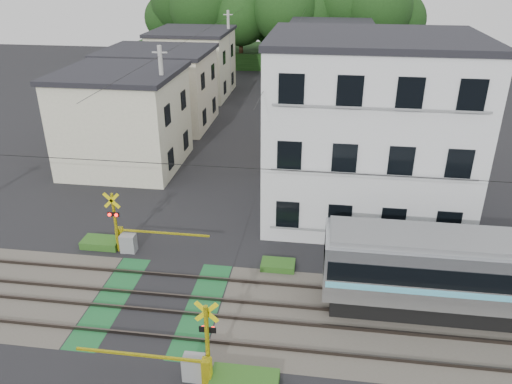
# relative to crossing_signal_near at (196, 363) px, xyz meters

# --- Properties ---
(ground) EXTENTS (120.00, 120.00, 0.00)m
(ground) POSITION_rel_crossing_signal_near_xyz_m (-2.59, 3.65, -0.71)
(ground) COLOR black
(track_bed) EXTENTS (120.00, 120.00, 0.14)m
(track_bed) POSITION_rel_crossing_signal_near_xyz_m (-2.59, 3.65, -0.67)
(track_bed) COLOR #47423A
(track_bed) RESTS_ON ground
(crossing_signal_near) EXTENTS (4.74, 0.65, 3.09)m
(crossing_signal_near) POSITION_rel_crossing_signal_near_xyz_m (0.00, 0.00, 0.00)
(crossing_signal_near) COLOR yellow
(crossing_signal_near) RESTS_ON ground
(crossing_signal_far) EXTENTS (4.74, 0.65, 3.09)m
(crossing_signal_far) POSITION_rel_crossing_signal_near_xyz_m (-5.17, 7.31, 0.00)
(crossing_signal_far) COLOR yellow
(crossing_signal_far) RESTS_ON ground
(apartment_block) EXTENTS (10.20, 8.36, 9.30)m
(apartment_block) POSITION_rel_crossing_signal_near_xyz_m (5.91, 13.15, 3.94)
(apartment_block) COLOR white
(apartment_block) RESTS_ON ground
(houses_row) EXTENTS (22.07, 31.35, 6.80)m
(houses_row) POSITION_rel_crossing_signal_near_xyz_m (-2.33, 29.57, 2.53)
(houses_row) COLOR beige
(houses_row) RESTS_ON ground
(tree_hill) EXTENTS (40.00, 13.61, 11.96)m
(tree_hill) POSITION_rel_crossing_signal_near_xyz_m (-2.59, 51.42, 5.09)
(tree_hill) COLOR #183812
(tree_hill) RESTS_ON ground
(catenary) EXTENTS (60.00, 5.04, 7.00)m
(catenary) POSITION_rel_crossing_signal_near_xyz_m (3.41, 3.69, 2.98)
(catenary) COLOR #2D2D33
(catenary) RESTS_ON ground
(utility_poles) EXTENTS (7.90, 42.00, 8.00)m
(utility_poles) POSITION_rel_crossing_signal_near_xyz_m (-3.64, 26.66, 3.37)
(utility_poles) COLOR #A5A5A0
(utility_poles) RESTS_ON ground
(pedestrian) EXTENTS (0.82, 0.70, 1.89)m
(pedestrian) POSITION_rel_crossing_signal_near_xyz_m (-1.08, 38.36, 0.24)
(pedestrian) COLOR black
(pedestrian) RESTS_ON ground
(weed_patches) EXTENTS (10.25, 8.80, 0.40)m
(weed_patches) POSITION_rel_crossing_signal_near_xyz_m (-0.83, 3.56, -0.53)
(weed_patches) COLOR #2D5E1E
(weed_patches) RESTS_ON ground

